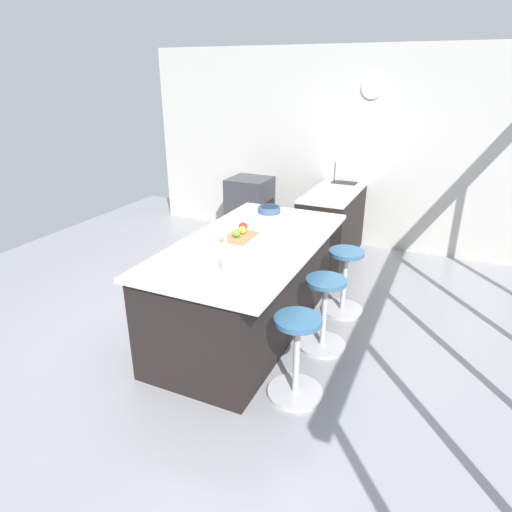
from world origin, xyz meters
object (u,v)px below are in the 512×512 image
(stool_near_camera, at_px, (296,359))
(apple_red, at_px, (243,227))
(water_bottle, at_px, (226,260))
(apple_yellow, at_px, (242,230))
(apple_green, at_px, (236,233))
(stool_by_window, at_px, (344,283))
(stool_middle, at_px, (324,315))
(cutting_board, at_px, (239,237))
(oven_range, at_px, (250,207))
(fruit_bowl, at_px, (269,209))
(kitchen_island, at_px, (247,285))

(stool_near_camera, bearing_deg, apple_red, -135.33)
(apple_red, relative_size, water_bottle, 0.28)
(apple_yellow, bearing_deg, apple_green, -5.56)
(stool_by_window, distance_m, stool_middle, 0.73)
(stool_near_camera, xyz_separation_m, apple_yellow, (-0.83, -0.86, 0.66))
(stool_middle, height_order, apple_yellow, apple_yellow)
(stool_near_camera, distance_m, apple_red, 1.43)
(stool_middle, relative_size, stool_near_camera, 1.00)
(apple_red, bearing_deg, cutting_board, 11.80)
(oven_range, relative_size, water_bottle, 2.84)
(cutting_board, height_order, apple_green, apple_green)
(stool_by_window, bearing_deg, cutting_board, -51.07)
(oven_range, height_order, fruit_bowl, fruit_bowl)
(oven_range, relative_size, apple_yellow, 11.86)
(kitchen_island, bearing_deg, water_bottle, 14.29)
(stool_middle, distance_m, fruit_bowl, 1.43)
(fruit_bowl, bearing_deg, water_bottle, 11.72)
(cutting_board, distance_m, apple_yellow, 0.08)
(water_bottle, xyz_separation_m, fruit_bowl, (-1.63, -0.34, -0.08))
(stool_near_camera, distance_m, apple_yellow, 1.36)
(oven_range, bearing_deg, stool_middle, 37.45)
(stool_by_window, xyz_separation_m, cutting_board, (0.70, -0.86, 0.62))
(cutting_board, bearing_deg, stool_middle, 87.75)
(cutting_board, xyz_separation_m, water_bottle, (0.78, 0.28, 0.11))
(stool_middle, distance_m, apple_green, 1.09)
(apple_green, bearing_deg, oven_range, -157.22)
(apple_green, bearing_deg, fruit_bowl, -176.75)
(kitchen_island, xyz_separation_m, water_bottle, (0.75, 0.19, 0.58))
(apple_yellow, distance_m, water_bottle, 0.89)
(stool_near_camera, bearing_deg, cutting_board, -131.55)
(apple_green, bearing_deg, stool_near_camera, 50.39)
(water_bottle, bearing_deg, stool_middle, 141.99)
(oven_range, bearing_deg, apple_red, 23.92)
(stool_near_camera, bearing_deg, apple_yellow, -133.87)
(stool_by_window, relative_size, cutting_board, 1.92)
(stool_by_window, bearing_deg, oven_range, -132.87)
(stool_by_window, distance_m, fruit_bowl, 1.13)
(cutting_board, relative_size, apple_yellow, 4.82)
(water_bottle, bearing_deg, fruit_bowl, -168.28)
(kitchen_island, relative_size, apple_red, 26.66)
(stool_near_camera, bearing_deg, stool_by_window, 180.00)
(oven_range, height_order, cutting_board, cutting_board)
(stool_near_camera, xyz_separation_m, apple_green, (-0.72, -0.87, 0.66))
(stool_middle, bearing_deg, stool_by_window, 180.00)
(stool_middle, relative_size, apple_yellow, 9.23)
(stool_near_camera, distance_m, fruit_bowl, 1.96)
(water_bottle, distance_m, fruit_bowl, 1.66)
(stool_by_window, relative_size, apple_green, 9.46)
(cutting_board, xyz_separation_m, apple_red, (-0.14, -0.03, 0.05))
(apple_yellow, distance_m, fruit_bowl, 0.79)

